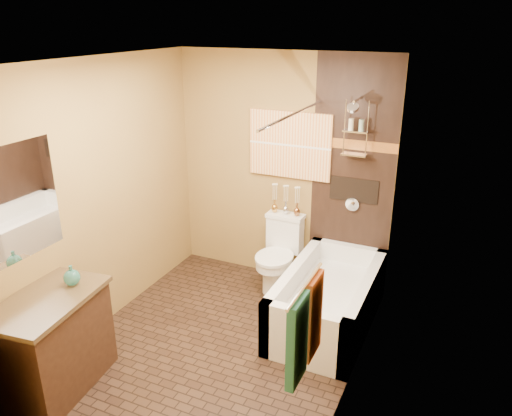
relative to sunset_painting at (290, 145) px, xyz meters
The scene contains 23 objects.
floor 2.14m from the sunset_painting, 93.73° to the right, with size 3.00×3.00×0.00m, color black.
wall_left 1.99m from the sunset_painting, 131.31° to the right, with size 0.02×3.00×2.50m, color olive.
wall_right 1.87m from the sunset_painting, 53.19° to the right, with size 0.02×3.00×2.50m, color olive.
wall_back 0.32m from the sunset_painting, 165.43° to the left, with size 2.40×0.02×2.50m, color olive.
wall_front 2.99m from the sunset_painting, 91.85° to the right, with size 2.40×0.02×2.50m, color olive.
ceiling 1.76m from the sunset_painting, 93.73° to the right, with size 3.00×3.00×0.00m, color silver.
alcove_tile_back 0.74m from the sunset_painting, ahead, with size 0.85×0.01×2.50m, color black.
alcove_tile_right 1.34m from the sunset_painting, 33.58° to the right, with size 0.01×1.50×2.50m, color black.
mosaic_band_back 0.68m from the sunset_painting, ahead, with size 0.85×0.01×0.10m, color brown.
mosaic_band_right 1.30m from the sunset_painting, 33.83° to the right, with size 0.01×1.50×0.10m, color brown.
alcove_niche 0.81m from the sunset_painting, ahead, with size 0.50×0.01×0.25m, color black.
shower_fixtures 0.72m from the sunset_painting, ahead, with size 0.24×0.33×1.16m.
curtain_rod 0.92m from the sunset_painting, 67.26° to the right, with size 0.03×0.03×1.55m, color silver.
towel_bar 2.74m from the sunset_painting, 67.35° to the right, with size 0.02×0.02×0.55m, color silver.
towel_teal 2.88m from the sunset_painting, 68.16° to the right, with size 0.05×0.22×0.52m, color #1F695D.
towel_rust 2.65m from the sunset_painting, 66.05° to the right, with size 0.05×0.22×0.52m, color #9A401C.
sunset_painting is the anchor object (origin of this frame).
vanity_mirror 2.79m from the sunset_painting, 117.42° to the right, with size 0.01×1.00×0.90m, color white.
bathtub 1.67m from the sunset_painting, 45.85° to the right, with size 0.80×1.50×0.55m.
toilet 1.18m from the sunset_painting, 90.00° to the right, with size 0.41×0.60×0.80m.
vanity 2.91m from the sunset_painting, 112.41° to the right, with size 0.67×0.98×0.82m.
teal_bottle 2.52m from the sunset_painting, 113.51° to the right, with size 0.13×0.13×0.21m, color #28796E, non-canonical shape.
bud_vases 0.58m from the sunset_painting, 90.00° to the right, with size 0.33×0.07×0.32m.
Camera 1 is at (1.89, -3.31, 2.81)m, focal length 35.00 mm.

